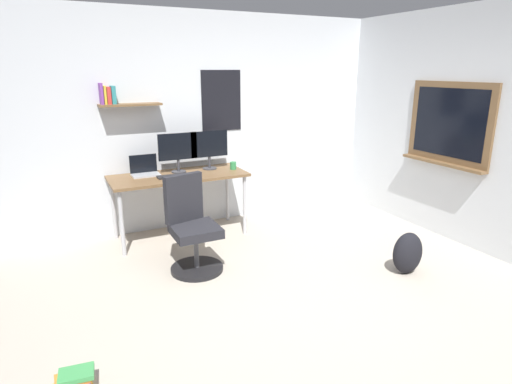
{
  "coord_description": "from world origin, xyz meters",
  "views": [
    {
      "loc": [
        -1.73,
        -2.65,
        1.94
      ],
      "look_at": [
        -0.06,
        0.71,
        0.85
      ],
      "focal_mm": 29.97,
      "sensor_mm": 36.0,
      "label": 1
    }
  ],
  "objects_px": {
    "office_chair": "(192,230)",
    "monitor_primary": "(178,150)",
    "desk": "(179,181)",
    "book_stack_on_floor": "(74,381)",
    "monitor_secondary": "(209,147)",
    "computer_mouse": "(197,173)",
    "laptop": "(145,170)",
    "coffee_mug": "(233,166)",
    "keyboard": "(174,176)",
    "backpack": "(408,253)"
  },
  "relations": [
    {
      "from": "office_chair",
      "to": "monitor_secondary",
      "type": "height_order",
      "value": "monitor_secondary"
    },
    {
      "from": "computer_mouse",
      "to": "backpack",
      "type": "bearing_deg",
      "value": -50.78
    },
    {
      "from": "monitor_primary",
      "to": "coffee_mug",
      "type": "xyz_separation_m",
      "value": [
        0.64,
        -0.14,
        -0.22
      ]
    },
    {
      "from": "desk",
      "to": "laptop",
      "type": "bearing_deg",
      "value": 156.0
    },
    {
      "from": "desk",
      "to": "office_chair",
      "type": "height_order",
      "value": "office_chair"
    },
    {
      "from": "monitor_primary",
      "to": "computer_mouse",
      "type": "distance_m",
      "value": 0.36
    },
    {
      "from": "laptop",
      "to": "backpack",
      "type": "relative_size",
      "value": 0.74
    },
    {
      "from": "coffee_mug",
      "to": "book_stack_on_floor",
      "type": "height_order",
      "value": "coffee_mug"
    },
    {
      "from": "monitor_primary",
      "to": "monitor_secondary",
      "type": "bearing_deg",
      "value": 0.0
    },
    {
      "from": "monitor_secondary",
      "to": "book_stack_on_floor",
      "type": "relative_size",
      "value": 1.82
    },
    {
      "from": "office_chair",
      "to": "computer_mouse",
      "type": "distance_m",
      "value": 0.96
    },
    {
      "from": "monitor_primary",
      "to": "book_stack_on_floor",
      "type": "distance_m",
      "value": 2.85
    },
    {
      "from": "monitor_primary",
      "to": "coffee_mug",
      "type": "relative_size",
      "value": 5.04
    },
    {
      "from": "backpack",
      "to": "book_stack_on_floor",
      "type": "bearing_deg",
      "value": -175.04
    },
    {
      "from": "desk",
      "to": "book_stack_on_floor",
      "type": "height_order",
      "value": "desk"
    },
    {
      "from": "computer_mouse",
      "to": "coffee_mug",
      "type": "distance_m",
      "value": 0.48
    },
    {
      "from": "book_stack_on_floor",
      "to": "computer_mouse",
      "type": "bearing_deg",
      "value": 53.47
    },
    {
      "from": "office_chair",
      "to": "monitor_primary",
      "type": "bearing_deg",
      "value": 79.66
    },
    {
      "from": "book_stack_on_floor",
      "to": "laptop",
      "type": "bearing_deg",
      "value": 66.75
    },
    {
      "from": "laptop",
      "to": "computer_mouse",
      "type": "bearing_deg",
      "value": -23.35
    },
    {
      "from": "monitor_primary",
      "to": "backpack",
      "type": "relative_size",
      "value": 1.11
    },
    {
      "from": "monitor_primary",
      "to": "backpack",
      "type": "xyz_separation_m",
      "value": [
        1.66,
        -2.03,
        -0.82
      ]
    },
    {
      "from": "monitor_primary",
      "to": "monitor_secondary",
      "type": "height_order",
      "value": "same"
    },
    {
      "from": "office_chair",
      "to": "book_stack_on_floor",
      "type": "xyz_separation_m",
      "value": [
        -1.21,
        -1.29,
        -0.34
      ]
    },
    {
      "from": "coffee_mug",
      "to": "monitor_primary",
      "type": "bearing_deg",
      "value": 167.61
    },
    {
      "from": "laptop",
      "to": "book_stack_on_floor",
      "type": "distance_m",
      "value": 2.65
    },
    {
      "from": "backpack",
      "to": "book_stack_on_floor",
      "type": "relative_size",
      "value": 1.64
    },
    {
      "from": "desk",
      "to": "monitor_primary",
      "type": "bearing_deg",
      "value": 70.11
    },
    {
      "from": "office_chair",
      "to": "keyboard",
      "type": "xyz_separation_m",
      "value": [
        0.07,
        0.81,
        0.36
      ]
    },
    {
      "from": "office_chair",
      "to": "monitor_primary",
      "type": "distance_m",
      "value": 1.19
    },
    {
      "from": "laptop",
      "to": "book_stack_on_floor",
      "type": "height_order",
      "value": "laptop"
    },
    {
      "from": "monitor_secondary",
      "to": "backpack",
      "type": "bearing_deg",
      "value": -57.82
    },
    {
      "from": "desk",
      "to": "coffee_mug",
      "type": "relative_size",
      "value": 16.86
    },
    {
      "from": "desk",
      "to": "laptop",
      "type": "distance_m",
      "value": 0.4
    },
    {
      "from": "coffee_mug",
      "to": "keyboard",
      "type": "bearing_deg",
      "value": -176.2
    },
    {
      "from": "office_chair",
      "to": "laptop",
      "type": "bearing_deg",
      "value": 101.01
    },
    {
      "from": "desk",
      "to": "monitor_secondary",
      "type": "distance_m",
      "value": 0.56
    },
    {
      "from": "keyboard",
      "to": "backpack",
      "type": "bearing_deg",
      "value": -45.91
    },
    {
      "from": "monitor_primary",
      "to": "desk",
      "type": "bearing_deg",
      "value": -109.89
    },
    {
      "from": "monitor_secondary",
      "to": "book_stack_on_floor",
      "type": "height_order",
      "value": "monitor_secondary"
    },
    {
      "from": "keyboard",
      "to": "book_stack_on_floor",
      "type": "relative_size",
      "value": 1.45
    },
    {
      "from": "laptop",
      "to": "monitor_primary",
      "type": "bearing_deg",
      "value": -7.09
    },
    {
      "from": "monitor_primary",
      "to": "keyboard",
      "type": "relative_size",
      "value": 1.25
    },
    {
      "from": "monitor_primary",
      "to": "laptop",
      "type": "bearing_deg",
      "value": 172.91
    },
    {
      "from": "monitor_primary",
      "to": "computer_mouse",
      "type": "height_order",
      "value": "monitor_primary"
    },
    {
      "from": "monitor_secondary",
      "to": "keyboard",
      "type": "bearing_deg",
      "value": -159.36
    },
    {
      "from": "desk",
      "to": "keyboard",
      "type": "distance_m",
      "value": 0.14
    },
    {
      "from": "monitor_primary",
      "to": "computer_mouse",
      "type": "bearing_deg",
      "value": -49.23
    },
    {
      "from": "monitor_secondary",
      "to": "keyboard",
      "type": "distance_m",
      "value": 0.6
    },
    {
      "from": "monitor_secondary",
      "to": "keyboard",
      "type": "relative_size",
      "value": 1.25
    }
  ]
}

